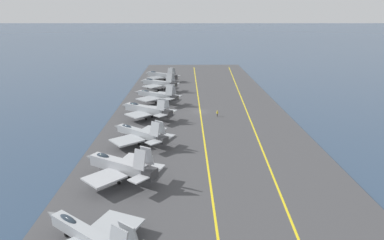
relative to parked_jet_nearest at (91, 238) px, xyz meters
name	(u,v)px	position (x,y,z in m)	size (l,w,h in m)	color
ground_plane	(200,113)	(61.29, -15.10, -2.60)	(2000.00, 2000.00, 0.00)	#2D425B
carrier_deck	(200,112)	(61.29, -15.10, -2.40)	(188.92, 49.37, 0.40)	#424244
deck_stripe_foul_line	(247,111)	(61.29, -28.67, -2.20)	(170.02, 0.36, 0.01)	yellow
deck_stripe_centerline	(200,111)	(61.29, -15.10, -2.20)	(170.02, 0.36, 0.01)	yellow
parked_jet_nearest	(91,238)	(0.00, 0.00, 0.00)	(14.20, 16.06, 6.21)	#9EA3A8
parked_jet_second	(120,165)	(18.79, 0.18, 0.54)	(13.67, 14.95, 6.88)	#A8AAAF
parked_jet_third	(140,133)	(36.14, -0.96, 0.10)	(13.96, 14.93, 6.05)	#9EA3A8
parked_jet_fourth	(146,110)	(54.69, -0.22, 0.30)	(13.44, 16.38, 6.09)	#9EA3A8
parked_jet_fifth	(156,95)	(71.40, -1.59, 0.40)	(14.02, 16.25, 6.61)	#93999E
parked_jet_sixth	(158,83)	(90.36, -0.74, 0.52)	(13.38, 15.76, 6.96)	#93999E
parked_jet_seventh	(161,75)	(109.35, -0.32, 0.11)	(13.79, 16.07, 5.99)	gray
crew_yellow_vest	(217,113)	(56.28, -19.64, -1.25)	(0.39, 0.45, 1.73)	#383328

